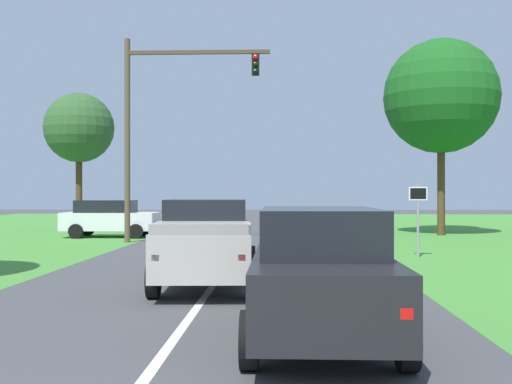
{
  "coord_description": "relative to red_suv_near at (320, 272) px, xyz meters",
  "views": [
    {
      "loc": [
        1.56,
        -3.84,
        2.15
      ],
      "look_at": [
        0.77,
        16.06,
        2.16
      ],
      "focal_mm": 44.17,
      "sensor_mm": 36.0,
      "label": 1
    }
  ],
  "objects": [
    {
      "name": "red_suv_near",
      "position": [
        0.0,
        0.0,
        0.0
      ],
      "size": [
        2.12,
        4.5,
        1.92
      ],
      "color": "black",
      "rests_on": "ground_plane"
    },
    {
      "name": "extra_tree_1",
      "position": [
        -11.85,
        25.63,
        4.72
      ],
      "size": [
        3.88,
        3.88,
        7.69
      ],
      "color": "#4C351E",
      "rests_on": "ground_plane"
    },
    {
      "name": "ground_plane",
      "position": [
        -2.13,
        7.56,
        -1.0
      ],
      "size": [
        120.0,
        120.0,
        0.0
      ],
      "primitive_type": "plane",
      "color": "#424244"
    },
    {
      "name": "keep_moving_sign",
      "position": [
        3.94,
        11.82,
        0.57
      ],
      "size": [
        0.6,
        0.09,
        2.46
      ],
      "color": "gray",
      "rests_on": "ground_plane"
    },
    {
      "name": "traffic_light",
      "position": [
        -5.71,
        17.57,
        4.58
      ],
      "size": [
        6.22,
        0.4,
        8.71
      ],
      "color": "brown",
      "rests_on": "ground_plane"
    },
    {
      "name": "oak_tree_right",
      "position": [
        7.4,
        22.58,
        5.91
      ],
      "size": [
        5.69,
        5.69,
        9.77
      ],
      "color": "#4C351E",
      "rests_on": "ground_plane"
    },
    {
      "name": "extra_tree_2",
      "position": [
        8.2,
        25.63,
        5.71
      ],
      "size": [
        3.73,
        3.73,
        8.64
      ],
      "color": "#4C351E",
      "rests_on": "ground_plane"
    },
    {
      "name": "pickup_truck_lead",
      "position": [
        -2.23,
        5.04,
        0.01
      ],
      "size": [
        2.41,
        5.14,
        1.99
      ],
      "color": "#B7B2A8",
      "rests_on": "ground_plane"
    },
    {
      "name": "crossing_suv_far",
      "position": [
        -8.73,
        20.62,
        -0.08
      ],
      "size": [
        4.53,
        2.2,
        1.77
      ],
      "color": "silver",
      "rests_on": "ground_plane"
    }
  ]
}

